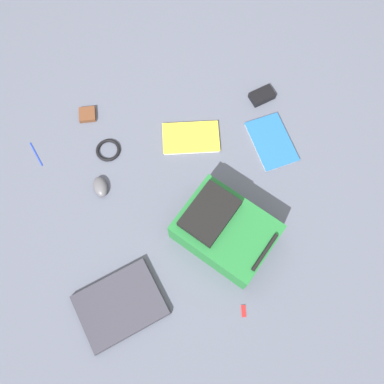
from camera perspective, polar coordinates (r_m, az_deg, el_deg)
The scene contains 11 objects.
ground_plane at distance 1.90m, azimuth -0.76°, elevation -0.16°, with size 4.07×4.07×0.00m, color #4C5160.
backpack at distance 1.76m, azimuth 4.50°, elevation -5.27°, with size 0.46×0.49×0.20m.
laptop at distance 1.80m, azimuth -9.88°, elevation -15.11°, with size 0.37×0.30×0.03m.
book_red at distance 2.00m, azimuth -0.15°, elevation 7.47°, with size 0.31×0.24×0.02m.
book_comic at distance 2.02m, azimuth 10.89°, elevation 6.79°, with size 0.18×0.28×0.02m.
computer_mouse at distance 1.93m, azimuth -12.51°, elevation 0.71°, with size 0.06×0.10×0.04m, color #4C4C51.
cable_coil at distance 2.01m, azimuth -11.48°, elevation 5.67°, with size 0.12×0.12×0.01m, color black.
power_brick at distance 2.13m, azimuth 9.62°, elevation 12.94°, with size 0.07×0.12×0.04m, color black.
pen_black at distance 2.10m, azimuth -20.69°, elevation 4.93°, with size 0.01×0.01×0.14m, color #1933B2.
earbud_pouch at distance 2.12m, azimuth -14.22°, elevation 10.31°, with size 0.08×0.08×0.02m, color #59331E.
usb_stick at distance 1.80m, azimuth 7.13°, elevation -15.97°, with size 0.02×0.05×0.01m, color #B21919.
Camera 1 is at (-0.21, -0.59, 1.79)m, focal length 38.71 mm.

